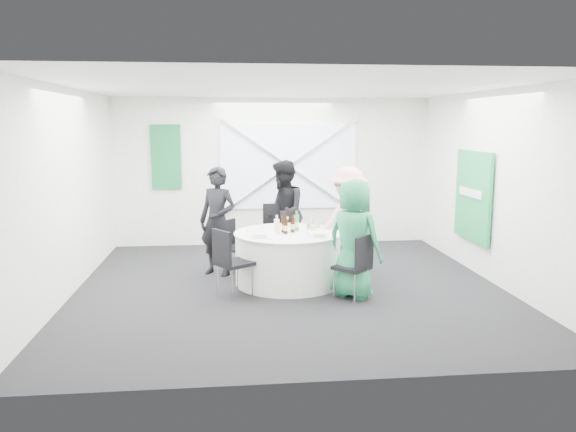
{
  "coord_description": "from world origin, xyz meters",
  "views": [
    {
      "loc": [
        -0.83,
        -7.72,
        2.32
      ],
      "look_at": [
        0.0,
        0.2,
        1.0
      ],
      "focal_mm": 35.0,
      "sensor_mm": 36.0,
      "label": 1
    }
  ],
  "objects": [
    {
      "name": "wine_glass_c",
      "position": [
        0.37,
        0.37,
        0.88
      ],
      "size": [
        0.07,
        0.07,
        0.17
      ],
      "color": "white",
      "rests_on": "banquet_table"
    },
    {
      "name": "plate_back_left",
      "position": [
        -0.48,
        0.38,
        0.77
      ],
      "size": [
        0.28,
        0.28,
        0.01
      ],
      "color": "white",
      "rests_on": "banquet_table"
    },
    {
      "name": "person_man_back",
      "position": [
        0.04,
        1.31,
        0.87
      ],
      "size": [
        0.49,
        0.86,
        1.73
      ],
      "primitive_type": "imported",
      "rotation": [
        0.0,
        0.0,
        -1.6
      ],
      "color": "black",
      "rests_on": "floor"
    },
    {
      "name": "knife_a",
      "position": [
        0.54,
        0.01,
        0.76
      ],
      "size": [
        0.1,
        0.13,
        0.01
      ],
      "primitive_type": "cube",
      "rotation": [
        0.0,
        0.0,
        -0.64
      ],
      "color": "silver",
      "rests_on": "banquet_table"
    },
    {
      "name": "beer_bottle_a",
      "position": [
        -0.07,
        0.2,
        0.86
      ],
      "size": [
        0.06,
        0.06,
        0.26
      ],
      "color": "#381A0A",
      "rests_on": "banquet_table"
    },
    {
      "name": "wine_glass_d",
      "position": [
        0.25,
        -0.05,
        0.88
      ],
      "size": [
        0.07,
        0.07,
        0.17
      ],
      "color": "white",
      "rests_on": "banquet_table"
    },
    {
      "name": "chair_back_right",
      "position": [
        1.04,
        0.57,
        0.55
      ],
      "size": [
        0.55,
        0.54,
        0.93
      ],
      "rotation": [
        0.0,
        0.0,
        -1.23
      ],
      "color": "black",
      "rests_on": "floor"
    },
    {
      "name": "plate_back_right",
      "position": [
        0.43,
        0.5,
        0.78
      ],
      "size": [
        0.29,
        0.29,
        0.04
      ],
      "color": "white",
      "rests_on": "banquet_table"
    },
    {
      "name": "wall_left",
      "position": [
        -3.0,
        0.0,
        1.4
      ],
      "size": [
        0.0,
        6.0,
        6.0
      ],
      "primitive_type": "plane",
      "rotation": [
        1.57,
        0.0,
        1.57
      ],
      "color": "silver",
      "rests_on": "floor"
    },
    {
      "name": "knife_c",
      "position": [
        -0.56,
        0.33,
        0.76
      ],
      "size": [
        0.09,
        0.14,
        0.01
      ],
      "primitive_type": "cube",
      "rotation": [
        0.0,
        0.0,
        2.62
      ],
      "color": "silver",
      "rests_on": "banquet_table"
    },
    {
      "name": "banquet_table",
      "position": [
        0.0,
        0.2,
        0.38
      ],
      "size": [
        1.56,
        1.56,
        0.76
      ],
      "color": "silver",
      "rests_on": "floor"
    },
    {
      "name": "chair_front_right",
      "position": [
        0.82,
        -0.69,
        0.52
      ],
      "size": [
        0.57,
        0.57,
        0.88
      ],
      "rotation": [
        0.0,
        0.0,
        3.89
      ],
      "color": "black",
      "rests_on": "floor"
    },
    {
      "name": "beer_bottle_c",
      "position": [
        0.07,
        0.2,
        0.87
      ],
      "size": [
        0.06,
        0.06,
        0.27
      ],
      "color": "#381A0A",
      "rests_on": "banquet_table"
    },
    {
      "name": "wall_back",
      "position": [
        0.0,
        3.0,
        1.4
      ],
      "size": [
        6.0,
        0.0,
        6.0
      ],
      "primitive_type": "plane",
      "rotation": [
        1.57,
        0.0,
        0.0
      ],
      "color": "silver",
      "rests_on": "floor"
    },
    {
      "name": "beer_bottle_b",
      "position": [
        -0.04,
        0.35,
        0.87
      ],
      "size": [
        0.06,
        0.06,
        0.28
      ],
      "color": "#381A0A",
      "rests_on": "banquet_table"
    },
    {
      "name": "green_water_bottle",
      "position": [
        0.14,
        0.32,
        0.88
      ],
      "size": [
        0.08,
        0.08,
        0.29
      ],
      "color": "green",
      "rests_on": "banquet_table"
    },
    {
      "name": "chair_front_left",
      "position": [
        -0.85,
        -0.38,
        0.55
      ],
      "size": [
        0.59,
        0.59,
        0.93
      ],
      "rotation": [
        0.0,
        0.0,
        2.17
      ],
      "color": "black",
      "rests_on": "floor"
    },
    {
      "name": "person_woman_green",
      "position": [
        0.8,
        -0.54,
        0.8
      ],
      "size": [
        0.92,
        0.91,
        1.6
      ],
      "primitive_type": "imported",
      "rotation": [
        0.0,
        0.0,
        2.4
      ],
      "color": "#238351",
      "rests_on": "floor"
    },
    {
      "name": "window_brace_a",
      "position": [
        0.3,
        2.92,
        1.5
      ],
      "size": [
        2.63,
        0.05,
        1.84
      ],
      "primitive_type": "cube",
      "rotation": [
        0.0,
        0.97,
        0.0
      ],
      "color": "silver",
      "rests_on": "window_panel"
    },
    {
      "name": "plate_front_left",
      "position": [
        -0.44,
        -0.09,
        0.77
      ],
      "size": [
        0.25,
        0.25,
        0.01
      ],
      "color": "white",
      "rests_on": "banquet_table"
    },
    {
      "name": "fork_b",
      "position": [
        -0.55,
        0.02,
        0.76
      ],
      "size": [
        0.1,
        0.13,
        0.01
      ],
      "primitive_type": "cube",
      "rotation": [
        0.0,
        0.0,
        -2.53
      ],
      "color": "silver",
      "rests_on": "banquet_table"
    },
    {
      "name": "green_sign",
      "position": [
        2.94,
        0.6,
        1.2
      ],
      "size": [
        0.05,
        1.2,
        1.4
      ],
      "primitive_type": "cube",
      "color": "#1B9444",
      "rests_on": "wall_right"
    },
    {
      "name": "floor",
      "position": [
        0.0,
        0.0,
        0.0
      ],
      "size": [
        6.0,
        6.0,
        0.0
      ],
      "primitive_type": "plane",
      "color": "black",
      "rests_on": "ground"
    },
    {
      "name": "napkin",
      "position": [
        -0.43,
        -0.15,
        0.8
      ],
      "size": [
        0.18,
        0.14,
        0.04
      ],
      "primitive_type": "cube",
      "rotation": [
        0.0,
        0.0,
        0.22
      ],
      "color": "silver",
      "rests_on": "plate_front_left"
    },
    {
      "name": "plate_back",
      "position": [
        0.07,
        0.77,
        0.77
      ],
      "size": [
        0.28,
        0.28,
        0.01
      ],
      "color": "white",
      "rests_on": "banquet_table"
    },
    {
      "name": "wall_right",
      "position": [
        3.0,
        0.0,
        1.4
      ],
      "size": [
        0.0,
        6.0,
        6.0
      ],
      "primitive_type": "plane",
      "rotation": [
        1.57,
        0.0,
        -1.57
      ],
      "color": "silver",
      "rests_on": "floor"
    },
    {
      "name": "wall_front",
      "position": [
        0.0,
        -3.0,
        1.4
      ],
      "size": [
        6.0,
        0.0,
        6.0
      ],
      "primitive_type": "plane",
      "rotation": [
        -1.57,
        0.0,
        0.0
      ],
      "color": "silver",
      "rests_on": "floor"
    },
    {
      "name": "window_panel",
      "position": [
        0.3,
        2.96,
        1.5
      ],
      "size": [
        2.6,
        0.03,
        1.6
      ],
      "primitive_type": "cube",
      "color": "silver",
      "rests_on": "wall_back"
    },
    {
      "name": "ceiling",
      "position": [
        0.0,
        0.0,
        2.8
      ],
      "size": [
        6.0,
        6.0,
        0.0
      ],
      "primitive_type": "plane",
      "rotation": [
        3.14,
        0.0,
        0.0
      ],
      "color": "white",
      "rests_on": "wall_back"
    },
    {
      "name": "beer_bottle_d",
      "position": [
        -0.04,
        0.1,
        0.86
      ],
      "size": [
        0.06,
        0.06,
        0.27
      ],
      "color": "#381A0A",
      "rests_on": "banquet_table"
    },
    {
      "name": "wine_glass_a",
      "position": [
        0.02,
        0.56,
        0.88
      ],
      "size": [
        0.07,
        0.07,
        0.17
      ],
      "color": "white",
      "rests_on": "banquet_table"
    },
    {
      "name": "person_woman_pink",
      "position": [
        0.96,
        0.59,
        0.84
      ],
      "size": [
        1.19,
        0.87,
        1.67
      ],
      "primitive_type": "imported",
      "rotation": [
        0.0,
        0.0,
        -2.75
      ],
      "color": "pink",
      "rests_on": "floor"
    },
    {
      "name": "person_man_back_left",
      "position": [
        -1.02,
        0.81,
        0.84
      ],
      "size": [
        0.73,
        0.66,
        1.67
      ],
      "primitive_type": "imported",
      "rotation": [
        0.0,
        0.0,
        -0.54
      ],
      "color": "black",
      "rests_on": "floor"
    },
    {
      "name": "clear_water_bottle",
      "position": [
        -0.17,
        0.11,
        0.86
      ],
      "size": [
        0.08,
        0.08,
        0.27
      ],
      "color": "white",
      "rests_on": "banquet_table"
    },
    {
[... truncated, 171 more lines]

